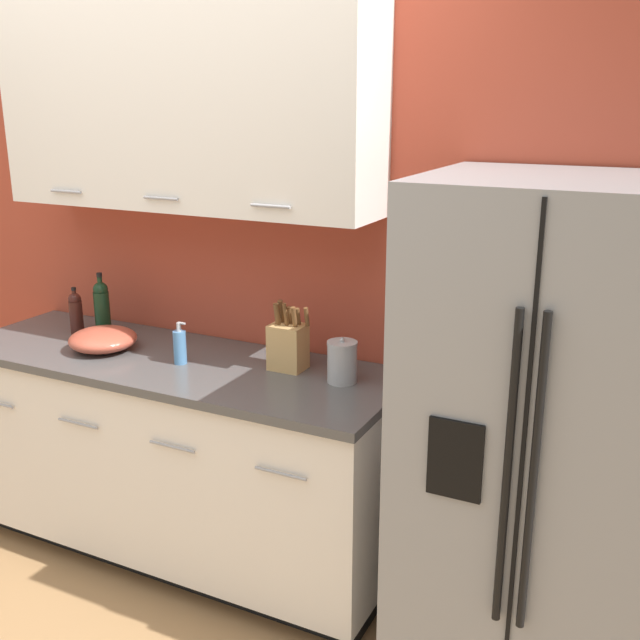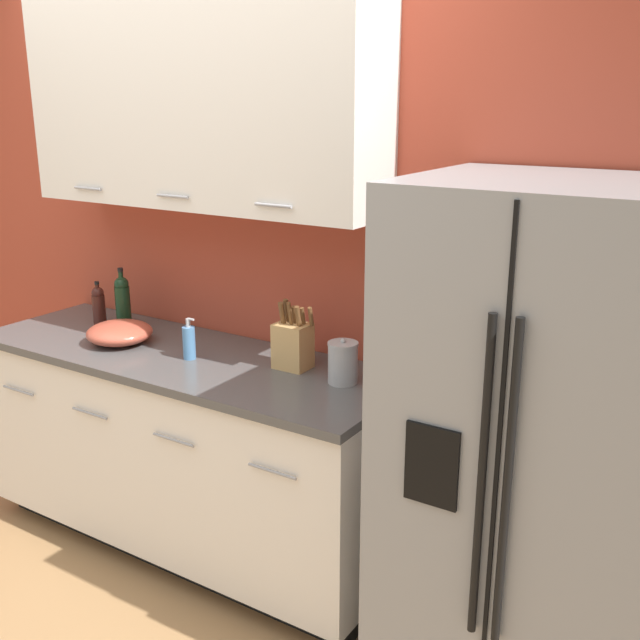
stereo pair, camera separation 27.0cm
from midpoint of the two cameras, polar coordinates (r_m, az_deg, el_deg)
The scene contains 9 objects.
wall_back at distance 3.25m, azimuth -11.08°, elevation 7.87°, with size 10.00×0.39×2.60m.
counter_unit at distance 3.32m, azimuth -13.07°, elevation -10.10°, with size 1.93×0.64×0.91m.
refrigerator at distance 2.48m, azimuth 13.72°, elevation -9.51°, with size 0.83×0.76×1.71m.
knife_block at distance 2.91m, azimuth -5.11°, elevation -1.93°, with size 0.15×0.11×0.27m.
wine_bottle at distance 3.48m, azimuth -18.44°, elevation 0.89°, with size 0.07×0.07×0.29m.
soap_dispenser at distance 3.05m, azimuth -13.14°, elevation -2.03°, with size 0.06×0.05×0.17m.
oil_bottle at distance 3.56m, azimuth -20.20°, elevation 0.52°, with size 0.06×0.06×0.21m.
steel_canister at distance 2.78m, azimuth -1.09°, elevation -3.24°, with size 0.11×0.11×0.17m.
mixing_bowl at distance 3.31m, azimuth -18.49°, elevation -1.44°, with size 0.28×0.28×0.09m.
Camera 1 is at (1.85, -1.54, 1.93)m, focal length 42.00 mm.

